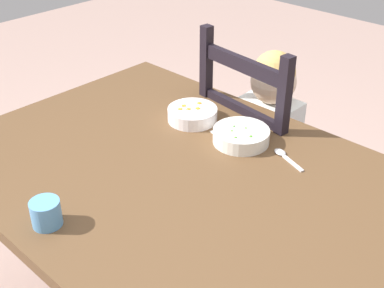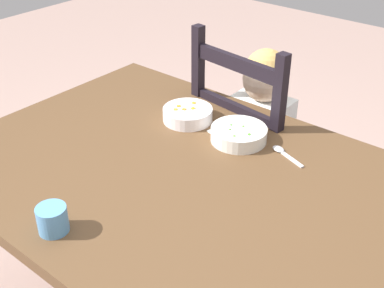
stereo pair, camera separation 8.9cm
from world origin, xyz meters
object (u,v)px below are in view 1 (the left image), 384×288
at_px(bowl_of_carrots, 192,114).
at_px(spoon, 284,155).
at_px(dining_table, 189,201).
at_px(dining_chair, 261,166).
at_px(bowl_of_peas, 241,135).
at_px(child_figure, 265,133).
at_px(drinking_cup, 46,213).

bearing_deg(bowl_of_carrots, spoon, 3.55).
relative_size(dining_table, dining_chair, 1.44).
distance_m(dining_table, bowl_of_peas, 0.28).
xyz_separation_m(dining_table, spoon, (0.14, 0.28, 0.10)).
bearing_deg(spoon, bowl_of_peas, -171.42).
xyz_separation_m(dining_chair, bowl_of_peas, (0.11, -0.29, 0.31)).
xyz_separation_m(bowl_of_peas, spoon, (0.15, 0.02, -0.02)).
bearing_deg(dining_table, child_figure, 102.14).
distance_m(dining_chair, drinking_cup, 1.01).
relative_size(child_figure, drinking_cup, 12.36).
relative_size(bowl_of_peas, spoon, 1.34).
bearing_deg(bowl_of_peas, drinking_cup, -98.76).
distance_m(spoon, drinking_cup, 0.73).
relative_size(bowl_of_carrots, spoon, 1.27).
bearing_deg(dining_table, bowl_of_carrots, 131.59).
relative_size(dining_chair, bowl_of_carrots, 6.00).
distance_m(child_figure, spoon, 0.40).
bearing_deg(child_figure, drinking_cup, -89.60).
distance_m(child_figure, bowl_of_carrots, 0.35).
bearing_deg(dining_table, drinking_cup, -105.34).
xyz_separation_m(dining_chair, drinking_cup, (0.01, -0.95, 0.32)).
bearing_deg(dining_table, dining_chair, 102.75).
bearing_deg(dining_table, bowl_of_peas, 92.14).
distance_m(dining_chair, bowl_of_peas, 0.44).
xyz_separation_m(spoon, drinking_cup, (-0.25, -0.68, 0.03)).
xyz_separation_m(child_figure, spoon, (0.26, -0.27, 0.14)).
relative_size(child_figure, bowl_of_peas, 5.23).
bearing_deg(bowl_of_peas, child_figure, 110.28).
relative_size(dining_chair, bowl_of_peas, 5.66).
xyz_separation_m(child_figure, bowl_of_carrots, (-0.11, -0.29, 0.16)).
relative_size(dining_chair, drinking_cup, 13.39).
relative_size(dining_table, bowl_of_peas, 8.16).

